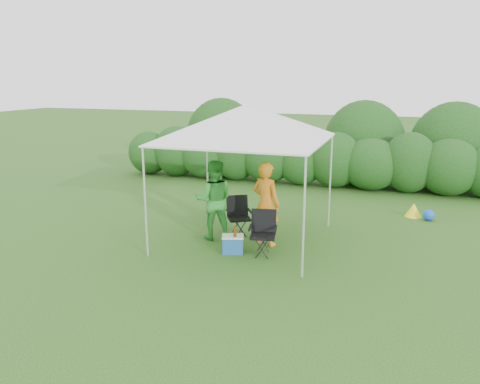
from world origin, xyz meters
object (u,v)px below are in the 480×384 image
(canopy, at_px, (247,122))
(cooler, at_px, (233,244))
(man, at_px, (266,204))
(chair_left, at_px, (238,213))
(woman, at_px, (214,200))
(chair_right, at_px, (263,230))

(canopy, distance_m, cooler, 2.43)
(canopy, relative_size, man, 1.81)
(canopy, height_order, man, canopy)
(chair_left, bearing_deg, man, -61.64)
(woman, bearing_deg, man, 161.40)
(chair_right, xyz_separation_m, chair_left, (-0.84, 0.96, -0.01))
(man, bearing_deg, cooler, 74.50)
(woman, bearing_deg, canopy, 172.60)
(chair_right, relative_size, man, 0.50)
(man, height_order, cooler, man)
(canopy, bearing_deg, chair_right, -49.40)
(man, xyz_separation_m, woman, (-1.13, 0.01, -0.02))
(canopy, distance_m, chair_left, 2.03)
(chair_left, xyz_separation_m, man, (0.75, -0.45, 0.38))
(chair_left, height_order, woman, woman)
(canopy, xyz_separation_m, woman, (-0.68, -0.13, -1.62))
(chair_right, distance_m, cooler, 0.66)
(canopy, height_order, chair_left, canopy)
(woman, bearing_deg, chair_left, -149.47)
(canopy, bearing_deg, cooler, -90.81)
(chair_right, distance_m, chair_left, 1.27)
(canopy, xyz_separation_m, cooler, (-0.01, -0.81, -2.29))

